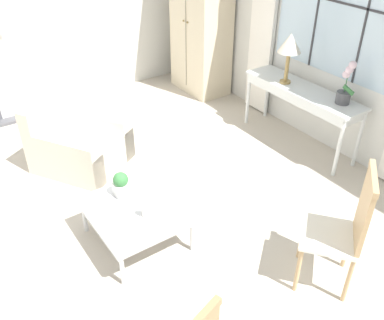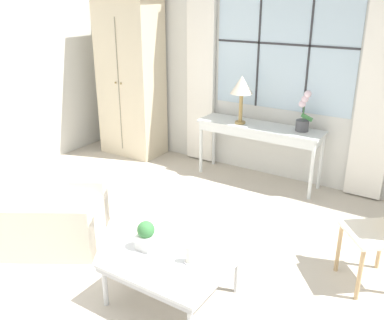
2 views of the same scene
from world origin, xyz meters
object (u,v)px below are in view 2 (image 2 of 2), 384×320
Objects in this scene: armoire at (131,77)px; pillar_candle at (190,255)px; table_lamp at (242,87)px; armchair_upholstered at (49,217)px; potted_plant_small at (146,235)px; coffee_table at (172,262)px; console_table at (259,132)px; potted_orchid at (303,116)px.

armoire reaches higher than pillar_candle.
table_lamp is 3.87× the size of pillar_candle.
potted_plant_small is (1.27, -0.07, 0.25)m from armchair_upholstered.
table_lamp is 2.68m from coffee_table.
potted_plant_small is (0.18, -2.51, -0.16)m from console_table.
table_lamp is at bearing 99.81° from potted_plant_small.
table_lamp reaches higher than armchair_upholstered.
potted_orchid is at bearing 57.27° from armchair_upholstered.
console_table reaches higher than coffee_table.
armoire is 1.43× the size of console_table.
armoire is 1.87× the size of armchair_upholstered.
potted_orchid is at bearing 87.79° from coffee_table.
potted_plant_small is at bearing -179.03° from coffee_table.
potted_orchid is (0.77, 0.12, -0.28)m from table_lamp.
potted_orchid is 0.40× the size of armchair_upholstered.
armoire is 3.64m from pillar_candle.
armchair_upholstered is (-1.09, -2.44, -0.40)m from console_table.
potted_orchid is 2.06× the size of potted_plant_small.
coffee_table is at bearing -171.52° from pillar_candle.
armoire is at bearing 131.94° from potted_plant_small.
armchair_upholstered is (-0.84, -2.39, -0.96)m from table_lamp.
armoire is at bearing 136.93° from pillar_candle.
armoire is at bearing 134.97° from coffee_table.
console_table is at bearing 1.19° from armoire.
pillar_candle is (0.82, -2.42, -0.76)m from table_lamp.
potted_orchid reaches higher than armchair_upholstered.
potted_orchid is 3.05m from armchair_upholstered.
potted_plant_small is at bearing -97.59° from potted_orchid.
console_table is 2.56m from pillar_candle.
console_table is 1.31× the size of armchair_upholstered.
potted_orchid is (2.56, 0.10, -0.21)m from armoire.
armoire is at bearing 179.52° from table_lamp.
table_lamp is 0.50× the size of armchair_upholstered.
armoire is 9.49× the size of potted_plant_small.
potted_plant_small is (2.22, -2.47, -0.64)m from armoire.
armoire is at bearing -177.69° from potted_orchid.
console_table is at bearing 94.06° from potted_plant_small.
armoire is at bearing -178.81° from console_table.
console_table is at bearing -173.34° from potted_orchid.
console_table is at bearing 13.16° from table_lamp.
console_table is 2.52m from potted_plant_small.
table_lamp reaches higher than potted_orchid.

